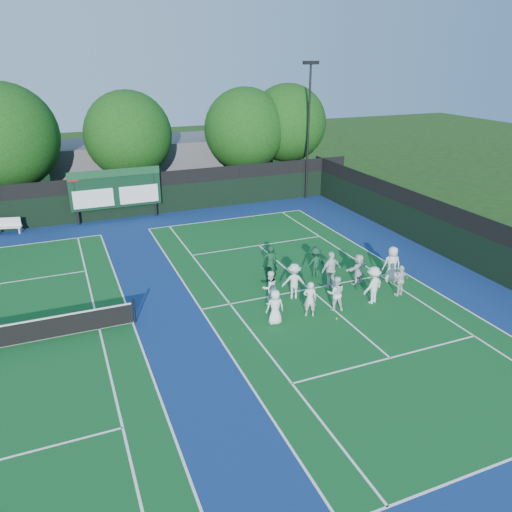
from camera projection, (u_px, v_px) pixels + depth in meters
name	position (u px, v px, depth m)	size (l,w,h in m)	color
ground	(320.00, 298.00, 23.37)	(120.00, 120.00, 0.00)	#193A0F
court_apron	(190.00, 312.00, 22.11)	(34.00, 32.00, 0.01)	navy
near_court	(310.00, 289.00, 24.22)	(11.05, 23.85, 0.01)	#10521F
back_fence	(131.00, 198.00, 34.44)	(34.00, 0.08, 3.00)	black
divider_fence_right	(458.00, 239.00, 26.89)	(0.08, 32.00, 3.00)	black
scoreboard	(115.00, 189.00, 33.41)	(6.00, 0.21, 3.55)	black
clubhouse	(162.00, 162.00, 42.45)	(18.00, 6.00, 4.00)	#535458
light_pole_right	(309.00, 116.00, 37.08)	(1.20, 0.30, 10.12)	black
bench	(8.00, 225.00, 31.43)	(1.72, 0.83, 1.05)	silver
tree_b	(7.00, 140.00, 33.45)	(7.19, 7.19, 9.03)	#311B0D
tree_c	(130.00, 137.00, 36.45)	(6.31, 6.31, 8.29)	#311B0D
tree_d	(247.00, 131.00, 39.71)	(6.48, 6.48, 8.27)	#311B0D
tree_e	(289.00, 125.00, 40.91)	(6.26, 6.26, 8.46)	#311B0D
tennis_ball_0	(337.00, 319.00, 21.48)	(0.07, 0.07, 0.07)	yellow
tennis_ball_1	(312.00, 291.00, 23.95)	(0.07, 0.07, 0.07)	yellow
tennis_ball_2	(373.00, 290.00, 24.08)	(0.07, 0.07, 0.07)	yellow
tennis_ball_4	(317.00, 258.00, 27.88)	(0.07, 0.07, 0.07)	yellow
player_front_0	(275.00, 307.00, 20.89)	(0.76, 0.50, 1.56)	white
player_front_1	(310.00, 299.00, 21.49)	(0.59, 0.39, 1.63)	silver
player_front_2	(336.00, 293.00, 22.03)	(0.78, 0.61, 1.61)	white
player_front_3	(373.00, 285.00, 22.62)	(1.14, 0.66, 1.77)	white
player_front_4	(400.00, 281.00, 23.34)	(0.90, 0.37, 1.53)	silver
player_back_0	(270.00, 287.00, 22.57)	(0.78, 0.61, 1.60)	white
player_back_1	(294.00, 281.00, 23.06)	(1.11, 0.64, 1.72)	silver
player_back_2	(331.00, 270.00, 24.06)	(1.10, 0.46, 1.88)	silver
player_back_3	(358.00, 269.00, 24.50)	(1.47, 0.47, 1.58)	silver
player_back_4	(392.00, 264.00, 24.74)	(0.90, 0.59, 1.84)	silver
coach_left	(270.00, 263.00, 24.71)	(0.71, 0.46, 1.93)	#0F371E
coach_right	(315.00, 262.00, 25.28)	(1.03, 0.59, 1.60)	#103D24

